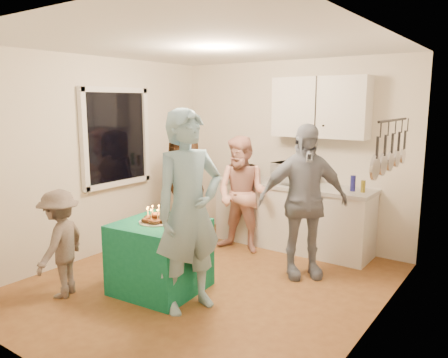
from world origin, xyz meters
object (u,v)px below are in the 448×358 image
Objects in this scene: man_birthday at (189,211)px; child_near_left at (60,244)px; counter at (292,217)px; party_table at (160,256)px; woman_back_center at (242,195)px; microwave at (292,173)px; woman_back_left at (185,191)px; punch_jar at (189,205)px; woman_back_right at (303,201)px.

man_birthday is 1.73× the size of child_near_left.
man_birthday reaches higher than counter.
party_table is 0.54× the size of woman_back_center.
man_birthday is at bearing -14.10° from party_table.
microwave reaches higher than counter.
woman_back_left is at bearing 120.09° from party_table.
party_table is 2.50× the size of punch_jar.
woman_back_right is at bearing -56.48° from counter.
child_near_left is (-1.25, -2.81, 0.14)m from counter.
punch_jar reaches higher than party_table.
woman_back_center is 1.09m from woman_back_right.
woman_back_left is 2.00m from child_near_left.
counter reaches higher than party_table.
punch_jar reaches higher than counter.
woman_back_left is at bearing -136.01° from microwave.
punch_jar is 1.34m from woman_back_right.
punch_jar is 0.30× the size of child_near_left.
woman_back_center is (0.77, 0.30, -0.01)m from woman_back_left.
microwave is 0.61× the size of party_table.
punch_jar is 1.36m from woman_back_center.
man_birthday is at bearing -152.82° from woman_back_right.
microwave is 2.24m from man_birthday.
woman_back_left is (-0.74, 1.28, 0.42)m from party_table.
punch_jar is 0.19× the size of woman_back_right.
man_birthday is at bearing -80.11° from woman_back_center.
punch_jar is at bearing 48.23° from party_table.
microwave is 0.75m from woman_back_center.
party_table is 0.43× the size of man_birthday.
child_near_left is (-1.81, -1.97, -0.32)m from woman_back_right.
punch_jar is at bearing -99.04° from counter.
woman_back_center is at bearing 89.08° from party_table.
counter is at bearing 41.12° from woman_back_center.
woman_back_left reaches higher than party_table.
party_table is 1.63m from woman_back_center.
woman_back_center is at bearing 97.84° from punch_jar.
woman_back_right reaches higher than punch_jar.
punch_jar is 0.17× the size of man_birthday.
woman_back_left is 1.41× the size of child_near_left.
counter is at bearing 131.25° from child_near_left.
counter is at bearing 36.69° from woman_back_left.
counter is at bearing 10.25° from microwave.
woman_back_left is at bearing 137.85° from woman_back_right.
party_table is 0.81m from man_birthday.
man_birthday is at bearing -44.88° from woman_back_left.
woman_back_right reaches higher than woman_back_left.
child_near_left is at bearing -136.72° from party_table.
microwave is 0.32× the size of woman_back_left.
man_birthday is 1.10× the size of woman_back_right.
punch_jar is at bearing -44.43° from woman_back_left.
punch_jar is 1.39m from child_near_left.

